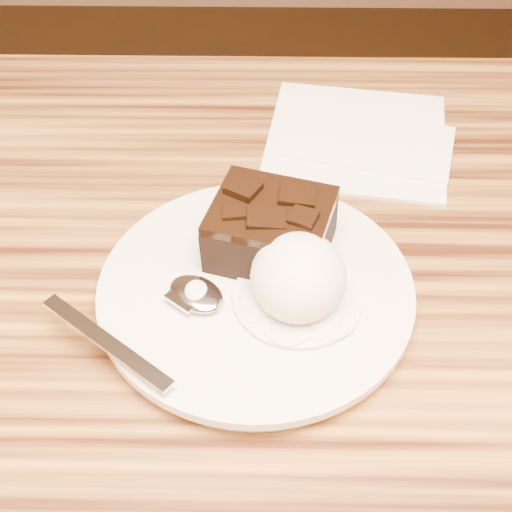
{
  "coord_description": "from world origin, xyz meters",
  "views": [
    {
      "loc": [
        0.08,
        -0.31,
        1.16
      ],
      "look_at": [
        0.08,
        0.06,
        0.79
      ],
      "focal_mm": 50.59,
      "sensor_mm": 36.0,
      "label": 1
    }
  ],
  "objects_px": {
    "plate": "(256,294)",
    "spoon": "(196,295)",
    "ice_cream_scoop": "(298,277)",
    "brownie": "(271,233)",
    "napkin": "(356,137)"
  },
  "relations": [
    {
      "from": "brownie",
      "to": "spoon",
      "type": "bearing_deg",
      "value": -136.71
    },
    {
      "from": "ice_cream_scoop",
      "to": "spoon",
      "type": "relative_size",
      "value": 0.41
    },
    {
      "from": "plate",
      "to": "brownie",
      "type": "bearing_deg",
      "value": 73.16
    },
    {
      "from": "plate",
      "to": "spoon",
      "type": "xyz_separation_m",
      "value": [
        -0.04,
        -0.01,
        0.01
      ]
    },
    {
      "from": "brownie",
      "to": "ice_cream_scoop",
      "type": "distance_m",
      "value": 0.05
    },
    {
      "from": "spoon",
      "to": "ice_cream_scoop",
      "type": "bearing_deg",
      "value": -50.83
    },
    {
      "from": "spoon",
      "to": "napkin",
      "type": "xyz_separation_m",
      "value": [
        0.13,
        0.22,
        -0.02
      ]
    },
    {
      "from": "plate",
      "to": "spoon",
      "type": "bearing_deg",
      "value": -161.12
    },
    {
      "from": "plate",
      "to": "ice_cream_scoop",
      "type": "xyz_separation_m",
      "value": [
        0.03,
        -0.01,
        0.03
      ]
    },
    {
      "from": "ice_cream_scoop",
      "to": "brownie",
      "type": "bearing_deg",
      "value": 111.41
    },
    {
      "from": "brownie",
      "to": "spoon",
      "type": "relative_size",
      "value": 0.49
    },
    {
      "from": "ice_cream_scoop",
      "to": "spoon",
      "type": "bearing_deg",
      "value": -178.93
    },
    {
      "from": "ice_cream_scoop",
      "to": "napkin",
      "type": "height_order",
      "value": "ice_cream_scoop"
    },
    {
      "from": "ice_cream_scoop",
      "to": "napkin",
      "type": "bearing_deg",
      "value": 73.91
    },
    {
      "from": "plate",
      "to": "spoon",
      "type": "distance_m",
      "value": 0.05
    }
  ]
}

